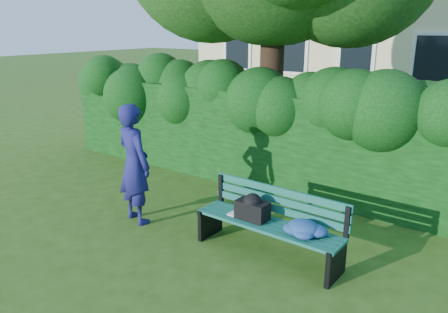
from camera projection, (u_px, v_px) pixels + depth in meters
The scene contains 4 objects.
ground at pixel (202, 224), 6.81m from camera, with size 80.00×80.00×0.00m, color #2E4D13.
hedge at pixel (273, 139), 8.26m from camera, with size 10.00×1.00×1.80m.
park_bench at pixel (275, 221), 5.72m from camera, with size 2.06×0.62×0.89m.
man_reading at pixel (134, 164), 6.67m from camera, with size 0.68×0.45×1.87m, color navy.
Camera 1 is at (3.88, -4.86, 2.97)m, focal length 35.00 mm.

